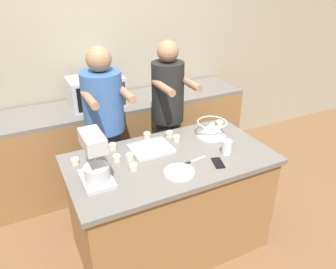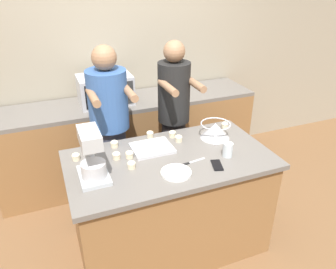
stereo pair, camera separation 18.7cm
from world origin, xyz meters
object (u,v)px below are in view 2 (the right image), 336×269
cupcake_6 (131,165)px  cupcake_8 (150,134)px  person_right (174,121)px  cupcake_1 (225,125)px  cupcake_7 (76,156)px  stand_mixer (92,158)px  small_plate (176,173)px  person_left (111,133)px  drinking_glass (228,150)px  knife (191,162)px  cupcake_4 (172,134)px  mixing_bowl (215,130)px  microwave_oven (105,90)px  cupcake_0 (116,155)px  cupcake_2 (179,138)px  cupcake_3 (114,144)px  cupcake_5 (129,154)px  baking_tray (152,147)px  cell_phone (217,165)px

cupcake_6 → cupcake_8: (0.28, 0.41, 0.00)m
person_right → cupcake_6: 0.91m
cupcake_1 → cupcake_7: 1.34m
stand_mixer → small_plate: (0.55, -0.17, -0.15)m
person_left → person_right: (0.62, -0.00, 0.01)m
cupcake_1 → person_left: bearing=161.0°
drinking_glass → knife: drinking_glass is taller
drinking_glass → cupcake_4: bearing=120.7°
mixing_bowl → cupcake_4: 0.37m
small_plate → cupcake_4: 0.57m
drinking_glass → cupcake_7: size_ratio=1.83×
cupcake_6 → microwave_oven: bearing=86.0°
stand_mixer → cupcake_1: stand_mixer is taller
cupcake_0 → cupcake_4: (0.54, 0.18, 0.00)m
cupcake_7 → cupcake_8: 0.66m
cupcake_2 → cupcake_3: 0.53m
mixing_bowl → cupcake_0: size_ratio=4.20×
mixing_bowl → cupcake_2: bearing=171.3°
cupcake_1 → cupcake_5: (-0.95, -0.18, 0.00)m
baking_tray → small_plate: (0.04, -0.39, -0.01)m
cell_phone → cupcake_4: cupcake_4 is taller
cupcake_4 → cupcake_5: (-0.44, -0.20, 0.00)m
cupcake_0 → drinking_glass: bearing=-19.1°
cupcake_4 → drinking_glass: bearing=-59.3°
stand_mixer → cupcake_8: bearing=37.6°
person_left → knife: 0.88m
mixing_bowl → drinking_glass: size_ratio=2.29×
stand_mixer → cupcake_7: (-0.08, 0.29, -0.13)m
person_left → baking_tray: bearing=-63.2°
small_plate → knife: size_ratio=1.00×
cell_phone → knife: size_ratio=0.72×
microwave_oven → cupcake_4: bearing=-66.6°
person_left → cupcake_5: person_left is taller
mixing_bowl → cell_phone: 0.46m
cupcake_8 → small_plate: bearing=-91.1°
baking_tray → person_right: bearing=50.4°
baking_tray → drinking_glass: size_ratio=2.85×
cupcake_6 → cupcake_7: bearing=143.5°
person_left → cell_phone: bearing=-55.5°
cupcake_4 → cupcake_8: 0.19m
mixing_bowl → knife: mixing_bowl is taller
small_plate → cupcake_0: size_ratio=3.58×
person_left → small_plate: 0.90m
person_left → baking_tray: 0.52m
cell_phone → cupcake_6: 0.63m
cupcake_0 → microwave_oven: bearing=81.6°
person_left → microwave_oven: size_ratio=3.09×
cupcake_0 → cupcake_3: (0.03, 0.19, 0.00)m
knife → small_plate: bearing=-149.8°
cell_phone → small_plate: small_plate is taller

